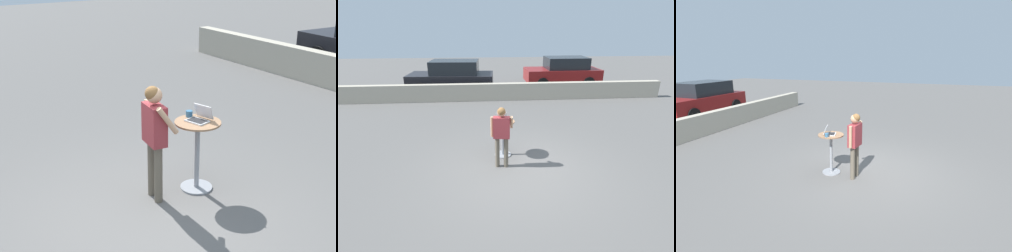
% 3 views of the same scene
% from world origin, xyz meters
% --- Properties ---
extents(ground_plane, '(50.00, 50.00, 0.00)m').
position_xyz_m(ground_plane, '(0.00, 0.00, 0.00)').
color(ground_plane, '#5B5956').
extents(cafe_table, '(0.63, 0.63, 1.00)m').
position_xyz_m(cafe_table, '(-0.35, 0.89, 0.62)').
color(cafe_table, gray).
rests_on(cafe_table, ground_plane).
extents(laptop, '(0.35, 0.35, 0.21)m').
position_xyz_m(laptop, '(-0.37, 0.93, 1.05)').
color(laptop, silver).
rests_on(laptop, cafe_table).
extents(coffee_mug, '(0.13, 0.09, 0.09)m').
position_xyz_m(coffee_mug, '(-0.58, 0.90, 1.05)').
color(coffee_mug, '#336084').
rests_on(coffee_mug, cafe_table).
extents(standing_person, '(0.56, 0.32, 1.58)m').
position_xyz_m(standing_person, '(-0.43, 0.25, 0.99)').
color(standing_person, brown).
rests_on(standing_person, ground_plane).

